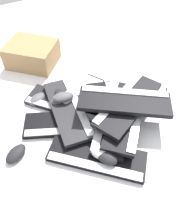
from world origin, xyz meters
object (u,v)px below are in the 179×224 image
object	(u,v)px
mouse_3	(63,97)
mouse_4	(61,100)
keyboard_8	(124,101)
mouse_0	(68,97)
keyboard_7	(68,109)
cardboard_box	(32,54)
mouse_7	(106,156)
keyboard_0	(97,157)
mouse_1	(61,96)
keyboard_5	(126,116)
mouse_2	(16,154)
mouse_5	(102,153)
keyboard_6	(128,103)
keyboard_4	(113,119)
keyboard_2	(66,104)
keyboard_1	(107,112)
mouse_6	(37,99)
keyboard_3	(68,124)

from	to	relation	value
mouse_3	mouse_4	size ratio (longest dim) A/B	1.00
keyboard_8	mouse_0	bearing A→B (deg)	-141.02
keyboard_7	cardboard_box	size ratio (longest dim) A/B	1.53
mouse_7	keyboard_7	bearing A→B (deg)	160.91
keyboard_0	mouse_1	xyz separation A→B (m)	(-0.40, 0.02, 0.04)
mouse_3	mouse_1	bearing A→B (deg)	-79.84
keyboard_8	mouse_3	xyz separation A→B (m)	(-0.22, -0.22, -0.05)
mouse_7	keyboard_5	bearing A→B (deg)	100.68
mouse_2	cardboard_box	size ratio (longest dim) A/B	0.37
mouse_3	mouse_5	distance (m)	0.37
mouse_7	keyboard_6	bearing A→B (deg)	103.19
keyboard_4	mouse_7	distance (m)	0.22
keyboard_2	keyboard_5	world-z (taller)	keyboard_5
keyboard_2	keyboard_6	bearing A→B (deg)	45.98
keyboard_0	keyboard_4	size ratio (longest dim) A/B	0.99
keyboard_4	mouse_0	xyz separation A→B (m)	(-0.25, -0.13, 0.01)
mouse_1	keyboard_1	bearing A→B (deg)	-128.96
mouse_4	mouse_3	bearing A→B (deg)	116.67
keyboard_6	mouse_7	bearing A→B (deg)	-54.67
keyboard_4	keyboard_8	size ratio (longest dim) A/B	0.96
keyboard_0	mouse_5	size ratio (longest dim) A/B	3.79
keyboard_1	keyboard_7	world-z (taller)	keyboard_7
mouse_4	keyboard_2	bearing A→B (deg)	153.77
cardboard_box	keyboard_4	bearing A→B (deg)	12.94
keyboard_6	keyboard_8	bearing A→B (deg)	-91.22
mouse_6	keyboard_0	bearing A→B (deg)	-100.96
keyboard_8	mouse_2	distance (m)	0.56
mouse_4	mouse_0	bearing A→B (deg)	172.58
mouse_0	mouse_6	size ratio (longest dim) A/B	1.00
mouse_0	mouse_4	size ratio (longest dim) A/B	1.00
cardboard_box	keyboard_5	bearing A→B (deg)	16.19
keyboard_3	mouse_3	world-z (taller)	mouse_3
keyboard_1	mouse_1	bearing A→B (deg)	-138.89
keyboard_6	cardboard_box	size ratio (longest dim) A/B	1.55
mouse_0	cardboard_box	distance (m)	0.45
keyboard_4	mouse_5	size ratio (longest dim) A/B	3.84
mouse_1	mouse_3	size ratio (longest dim) A/B	1.00
mouse_2	mouse_4	size ratio (longest dim) A/B	1.00
mouse_4	keyboard_8	bearing A→B (deg)	133.32
keyboard_0	mouse_3	xyz separation A→B (m)	(-0.36, 0.01, 0.07)
mouse_0	keyboard_4	bearing A→B (deg)	-109.17
keyboard_6	mouse_7	distance (m)	0.30
keyboard_6	mouse_2	bearing A→B (deg)	-96.23
keyboard_2	mouse_0	bearing A→B (deg)	104.94
keyboard_5	mouse_5	xyz separation A→B (m)	(0.10, -0.21, -0.02)
keyboard_6	keyboard_7	size ratio (longest dim) A/B	1.01
keyboard_1	keyboard_4	xyz separation A→B (m)	(0.08, -0.02, 0.03)
mouse_1	keyboard_2	bearing A→B (deg)	-157.70
keyboard_8	mouse_1	xyz separation A→B (m)	(-0.27, -0.22, -0.08)
mouse_2	keyboard_7	bearing A→B (deg)	168.77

